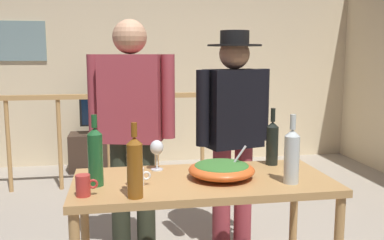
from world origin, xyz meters
The scene contains 16 objects.
back_wall centered at (0.00, 2.88, 1.26)m, with size 5.58×0.10×2.53m, color beige.
framed_picture centered at (-1.55, 2.82, 1.58)m, with size 0.59×0.03×0.48m, color gray.
stair_railing centered at (-0.27, 1.79, 0.66)m, with size 3.65×0.10×1.06m.
tv_console centered at (-0.55, 2.53, 0.23)m, with size 0.90×0.40×0.46m, color #38281E.
flat_screen_tv centered at (-0.55, 2.50, 0.73)m, with size 0.62×0.12×0.47m.
serving_table centered at (0.04, -0.59, 0.67)m, with size 1.40×0.65×0.75m.
salad_bowl centered at (0.14, -0.59, 0.80)m, with size 0.36×0.36×0.19m.
wine_glass centered at (-0.19, -0.36, 0.88)m, with size 0.08×0.08×0.18m.
wine_bottle_clear centered at (0.48, -0.74, 0.90)m, with size 0.08×0.08×0.36m.
wine_bottle_dark centered at (0.52, -0.36, 0.89)m, with size 0.07×0.07×0.35m.
wine_bottle_green centered at (-0.53, -0.61, 0.91)m, with size 0.08×0.08×0.37m.
wine_bottle_amber centered at (-0.33, -0.84, 0.90)m, with size 0.08×0.08×0.36m.
mug_red centered at (-0.58, -0.77, 0.80)m, with size 0.11×0.07×0.10m.
mug_white centered at (-0.32, -0.66, 0.80)m, with size 0.12×0.08×0.09m.
person_standing_left centered at (-0.32, 0.11, 0.98)m, with size 0.58×0.32×1.65m.
person_standing_right centered at (0.40, 0.11, 0.93)m, with size 0.56×0.37×1.58m.
Camera 1 is at (-0.40, -2.82, 1.42)m, focal length 40.45 mm.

